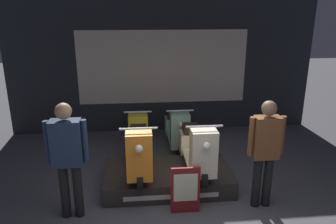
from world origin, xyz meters
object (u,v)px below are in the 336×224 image
(scooter_display_right, at_px, (197,149))
(person_right_browsing, at_px, (265,148))
(scooter_backrow_1, at_px, (177,129))
(scooter_display_left, at_px, (139,151))
(scooter_backrow_0, at_px, (138,131))
(person_left_browsing, at_px, (67,153))
(price_sign_board, at_px, (185,190))

(scooter_display_right, relative_size, person_right_browsing, 0.94)
(scooter_display_right, height_order, scooter_backrow_1, scooter_display_right)
(scooter_display_left, distance_m, scooter_backrow_0, 1.76)
(scooter_display_right, relative_size, scooter_backrow_0, 1.00)
(scooter_display_right, distance_m, person_left_browsing, 2.04)
(scooter_backrow_0, relative_size, scooter_backrow_1, 1.00)
(scooter_display_left, relative_size, person_right_browsing, 0.94)
(scooter_display_right, distance_m, person_right_browsing, 1.11)
(scooter_display_left, height_order, person_left_browsing, person_left_browsing)
(person_left_browsing, bearing_deg, scooter_backrow_1, 52.84)
(scooter_display_right, xyz_separation_m, scooter_backrow_1, (-0.12, 1.73, -0.30))
(scooter_backrow_1, distance_m, person_left_browsing, 3.03)
(scooter_backrow_0, xyz_separation_m, price_sign_board, (0.65, -2.43, -0.01))
(price_sign_board, bearing_deg, person_left_browsing, 177.46)
(scooter_display_left, relative_size, scooter_backrow_0, 1.00)
(scooter_display_right, xyz_separation_m, scooter_backrow_0, (-0.94, 1.73, -0.30))
(scooter_backrow_1, bearing_deg, scooter_display_left, -115.35)
(scooter_display_right, relative_size, person_left_browsing, 0.92)
(scooter_display_left, distance_m, price_sign_board, 1.01)
(person_left_browsing, xyz_separation_m, price_sign_board, (1.62, -0.07, -0.63))
(person_left_browsing, relative_size, person_right_browsing, 1.03)
(scooter_display_left, xyz_separation_m, scooter_backrow_0, (-0.00, 1.73, -0.30))
(scooter_backrow_1, bearing_deg, price_sign_board, -94.00)
(scooter_display_left, bearing_deg, price_sign_board, -47.36)
(scooter_backrow_0, xyz_separation_m, person_right_browsing, (1.82, -2.36, 0.57))
(scooter_backrow_0, distance_m, person_right_browsing, 3.04)
(person_left_browsing, bearing_deg, scooter_backrow_0, 67.73)
(scooter_backrow_1, height_order, person_right_browsing, person_right_browsing)
(scooter_display_right, distance_m, scooter_backrow_1, 1.76)
(price_sign_board, bearing_deg, scooter_display_right, 67.71)
(scooter_backrow_0, bearing_deg, scooter_display_left, -89.88)
(person_left_browsing, distance_m, price_sign_board, 1.74)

